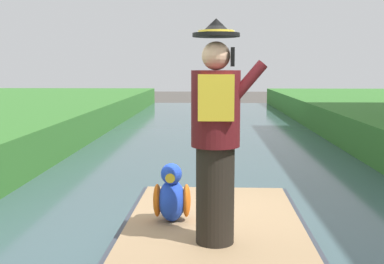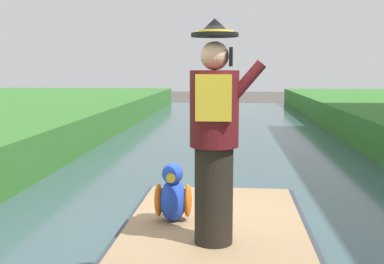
% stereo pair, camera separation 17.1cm
% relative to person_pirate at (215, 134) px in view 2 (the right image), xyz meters
% --- Properties ---
extents(person_pirate, '(0.61, 0.42, 1.85)m').
position_rel_person_pirate_xyz_m(person_pirate, '(0.00, 0.00, 0.00)').
color(person_pirate, black).
rests_on(person_pirate, boat).
extents(parrot_plush, '(0.36, 0.34, 0.57)m').
position_rel_person_pirate_xyz_m(parrot_plush, '(-0.41, 0.55, -0.68)').
color(parrot_plush, blue).
rests_on(parrot_plush, boat).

